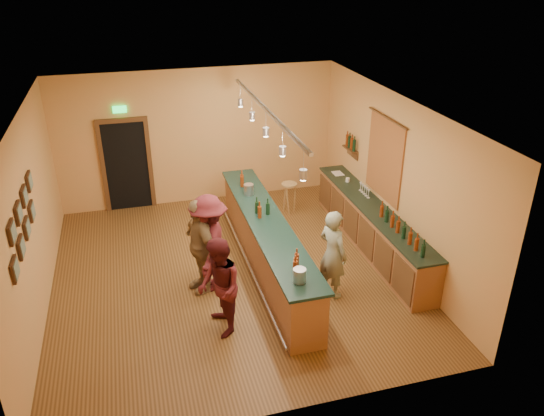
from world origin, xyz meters
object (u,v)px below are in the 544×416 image
object	(u,v)px
customer_c	(210,243)
bar_stool	(289,189)
back_counter	(372,227)
bartender	(333,254)
customer_b	(200,246)
customer_a	(219,288)
tasting_bar	(266,241)

from	to	relation	value
customer_c	bar_stool	world-z (taller)	customer_c
back_counter	bartender	distance (m)	1.92
back_counter	bar_stool	distance (m)	2.32
bartender	customer_b	world-z (taller)	customer_b
customer_a	customer_c	size ratio (longest dim) A/B	0.91
bartender	customer_b	distance (m)	2.33
customer_a	tasting_bar	bearing A→B (deg)	140.30
bartender	customer_c	world-z (taller)	customer_c
customer_a	bar_stool	xyz separation A→B (m)	(2.33, 3.81, -0.23)
tasting_bar	customer_b	size ratio (longest dim) A/B	2.87
customer_c	customer_b	bearing A→B (deg)	-76.94
bartender	bar_stool	world-z (taller)	bartender
back_counter	customer_c	world-z (taller)	customer_c
back_counter	bartender	size ratio (longest dim) A/B	2.77
customer_a	customer_b	bearing A→B (deg)	-178.22
tasting_bar	bartender	bearing A→B (deg)	-51.55
customer_a	bar_stool	size ratio (longest dim) A/B	2.24
tasting_bar	customer_c	distance (m)	1.22
tasting_bar	customer_b	world-z (taller)	customer_b
customer_a	customer_b	distance (m)	1.28
bartender	back_counter	bearing A→B (deg)	-70.67
customer_b	bar_stool	xyz separation A→B (m)	(2.44, 2.54, -0.29)
bartender	customer_a	size ratio (longest dim) A/B	0.99
back_counter	bar_stool	size ratio (longest dim) A/B	6.15
customer_c	back_counter	bearing A→B (deg)	113.69
bartender	bar_stool	size ratio (longest dim) A/B	2.22
bartender	customer_a	distance (m)	2.14
tasting_bar	bartender	xyz separation A→B (m)	(0.89, -1.12, 0.21)
tasting_bar	customer_b	xyz separation A→B (m)	(-1.30, -0.34, 0.28)
customer_a	bar_stool	distance (m)	4.47
tasting_bar	customer_a	bearing A→B (deg)	-126.48
back_counter	customer_b	size ratio (longest dim) A/B	2.56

